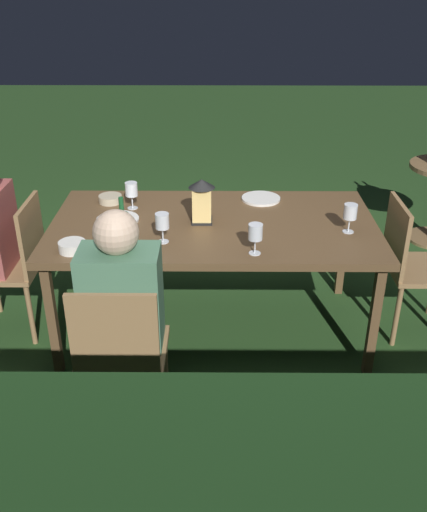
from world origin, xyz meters
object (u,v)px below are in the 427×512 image
at_px(bowl_bread, 110,199).
at_px(plate_b, 261,199).
at_px(wine_glass_a, 350,213).
at_px(potted_plant_corner, 413,497).
at_px(lantern_centerpiece, 202,198).
at_px(green_bottle_on_table, 123,229).
at_px(bowl_olives, 72,246).
at_px(person_in_green, 124,302).
at_px(wine_glass_c, 131,191).
at_px(wine_glass_b, 162,222).
at_px(wine_glass_d, 255,233).
at_px(chair_side_right_b, 121,351).
at_px(dining_table, 213,230).
at_px(plate_a, 118,219).
at_px(chair_head_far, 17,261).
at_px(chair_head_near, 411,262).

bearing_deg(bowl_bread, plate_b, -176.84).
distance_m(wine_glass_a, potted_plant_corner, 1.60).
distance_m(lantern_centerpiece, plate_b, 0.53).
bearing_deg(green_bottle_on_table, bowl_bread, -74.17).
xyz_separation_m(bowl_olives, bowl_bread, (-0.09, -0.69, -0.00)).
xyz_separation_m(person_in_green, lantern_centerpiece, (-0.36, -0.73, 0.26)).
height_order(lantern_centerpiece, wine_glass_c, lantern_centerpiece).
distance_m(wine_glass_b, wine_glass_d, 0.52).
bearing_deg(chair_side_right_b, lantern_centerpiece, -111.59).
distance_m(dining_table, wine_glass_b, 0.42).
relative_size(green_bottle_on_table, bowl_bread, 1.97).
bearing_deg(plate_a, wine_glass_d, 151.84).
xyz_separation_m(chair_side_right_b, bowl_bread, (0.23, -1.22, 0.29)).
bearing_deg(chair_side_right_b, wine_glass_c, -86.22).
distance_m(dining_table, plate_b, 0.48).
relative_size(person_in_green, bowl_olives, 7.98).
xyz_separation_m(chair_side_right_b, lantern_centerpiece, (-0.36, -0.92, 0.41)).
height_order(lantern_centerpiece, bowl_olives, lantern_centerpiece).
distance_m(dining_table, plate_a, 0.57).
relative_size(chair_side_right_b, plate_a, 3.44).
bearing_deg(chair_head_far, wine_glass_c, -163.05).
relative_size(chair_head_far, wine_glass_a, 5.15).
height_order(wine_glass_d, plate_b, wine_glass_d).
distance_m(chair_head_near, chair_side_right_b, 1.88).
height_order(person_in_green, chair_head_far, person_in_green).
bearing_deg(wine_glass_c, wine_glass_d, 139.82).
distance_m(chair_head_far, lantern_centerpiece, 1.21).
xyz_separation_m(chair_head_near, person_in_green, (1.64, 0.72, 0.15)).
bearing_deg(wine_glass_a, person_in_green, 26.03).
bearing_deg(wine_glass_b, bowl_bread, -56.22).
bearing_deg(wine_glass_a, dining_table, -9.39).
xyz_separation_m(person_in_green, potted_plant_corner, (-1.17, 0.94, -0.25)).
height_order(plate_b, bowl_bread, bowl_bread).
height_order(dining_table, bowl_olives, bowl_olives).
height_order(wine_glass_a, wine_glass_d, same).
bearing_deg(bowl_olives, wine_glass_c, -112.19).
relative_size(green_bottle_on_table, wine_glass_c, 1.72).
height_order(chair_head_far, wine_glass_d, wine_glass_d).
distance_m(bowl_olives, potted_plant_corner, 2.00).
bearing_deg(dining_table, chair_side_right_b, 64.57).
relative_size(wine_glass_b, bowl_bread, 1.15).
bearing_deg(wine_glass_b, person_in_green, 70.82).
xyz_separation_m(chair_head_near, plate_a, (1.78, -0.02, 0.27)).
distance_m(green_bottle_on_table, plate_a, 0.38).
bearing_deg(plate_a, plate_b, -158.72).
relative_size(wine_glass_c, bowl_bread, 1.15).
distance_m(chair_head_near, person_in_green, 1.80).
bearing_deg(lantern_centerpiece, wine_glass_c, -24.81).
bearing_deg(chair_head_near, chair_side_right_b, 28.99).
xyz_separation_m(chair_head_far, bowl_bread, (-0.55, -0.31, 0.29)).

